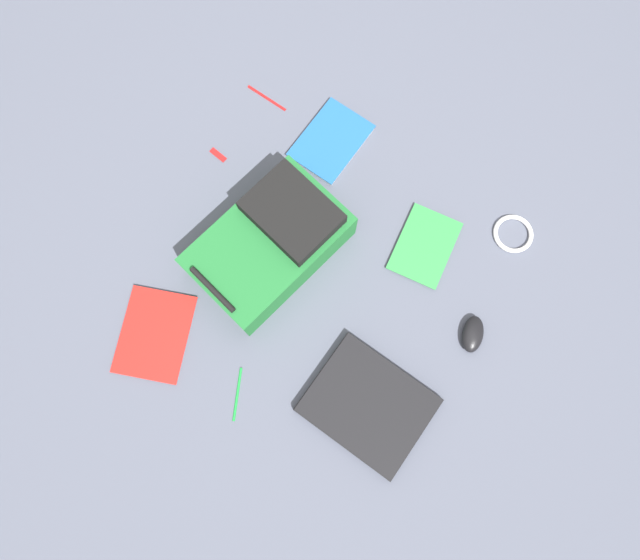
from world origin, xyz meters
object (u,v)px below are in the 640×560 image
Objects in this scene: book_red at (155,334)px; pen_blue at (267,97)px; backpack at (271,242)px; pen_black at (237,394)px; cable_coil at (513,234)px; book_manual at (331,141)px; computer_mouse at (473,334)px; book_comic at (425,246)px; laptop at (368,405)px; usb_stick at (218,155)px.

pen_blue is (0.06, -0.83, -0.00)m from book_red.
backpack is 0.43m from book_red.
pen_black is at bearing 103.26° from backpack.
backpack is at bearing 29.47° from cable_coil.
pen_blue is at bearing -68.12° from pen_black.
book_red is at bearing 75.69° from book_manual.
computer_mouse is (-0.64, -0.02, -0.06)m from backpack.
backpack is 4.21× the size of cable_coil.
book_comic is 0.76× the size of book_red.
book_manual is at bearing -104.31° from book_red.
cable_coil is at bearing -124.15° from pen_black.
laptop is at bearing 122.81° from book_manual.
pen_blue is at bearing -60.71° from backpack.
cable_coil is at bearing 176.71° from book_manual.
pen_black is (-0.29, 0.05, -0.00)m from book_red.
backpack reaches higher than pen_black.
computer_mouse is 0.34m from cable_coil.
cable_coil is at bearing -170.36° from usb_stick.
pen_black is at bearing 122.35° from usb_stick.
book_manual is 1.82× the size of pen_black.
book_manual reaches higher than pen_blue.
book_red is 0.30m from pen_black.
pen_black is (0.35, 0.13, -0.01)m from laptop.
laptop is 1.23× the size of book_red.
laptop is 3.05× the size of cable_coil.
cable_coil is (-0.63, 0.04, -0.00)m from book_manual.
book_comic is 0.70m from pen_blue.
computer_mouse reaches higher than cable_coil.
pen_black is 0.75m from usb_stick.
pen_black is (0.54, 0.45, -0.01)m from computer_mouse.
book_manual is at bearing -25.11° from book_comic.
computer_mouse is 0.70m from pen_black.
book_comic is 3.93× the size of usb_stick.
computer_mouse is 1.86× the size of usb_stick.
pen_black and usb_stick have the same top height.
backpack is at bearing 26.82° from book_comic.
backpack reaches higher than book_comic.
book_red is (0.19, 0.38, -0.07)m from backpack.
pen_black is at bearing 55.85° from cable_coil.
laptop is 0.68m from cable_coil.
computer_mouse reaches higher than pen_blue.
book_red is 1.11m from cable_coil.
laptop is 0.90m from usb_stick.
backpack reaches higher than usb_stick.
book_red reaches higher than pen_blue.
book_manual is at bearing -57.19° from laptop.
book_manual is 4.64× the size of usb_stick.
laptop is 1.02m from pen_blue.
backpack is at bearing 119.29° from pen_blue.
pen_blue is (0.70, -0.74, -0.01)m from laptop.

